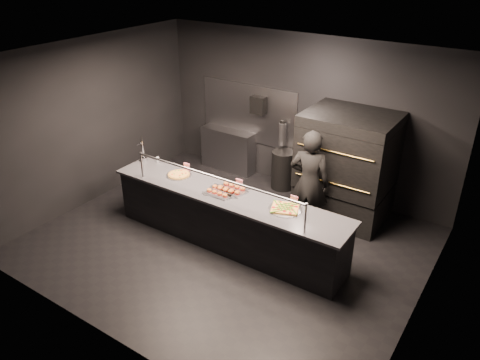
% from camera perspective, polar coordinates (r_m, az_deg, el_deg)
% --- Properties ---
extents(room, '(6.04, 6.00, 3.00)m').
position_cam_1_polar(room, '(7.08, -1.63, 2.62)').
color(room, black).
rests_on(room, ground).
extents(service_counter, '(4.10, 0.78, 1.37)m').
position_cam_1_polar(service_counter, '(7.52, -1.60, -4.72)').
color(service_counter, black).
rests_on(service_counter, ground).
extents(pizza_oven, '(1.50, 1.23, 1.91)m').
position_cam_1_polar(pizza_oven, '(8.29, 12.85, 1.69)').
color(pizza_oven, black).
rests_on(pizza_oven, ground).
extents(prep_shelf, '(1.20, 0.35, 0.90)m').
position_cam_1_polar(prep_shelf, '(10.04, -1.44, 3.72)').
color(prep_shelf, '#99999E').
rests_on(prep_shelf, ground).
extents(towel_dispenser, '(0.30, 0.20, 0.35)m').
position_cam_1_polar(towel_dispenser, '(9.34, 2.30, 9.12)').
color(towel_dispenser, black).
rests_on(towel_dispenser, room).
extents(fire_extinguisher, '(0.14, 0.14, 0.51)m').
position_cam_1_polar(fire_extinguisher, '(9.26, 5.19, 5.63)').
color(fire_extinguisher, '#B2B2B7').
rests_on(fire_extinguisher, room).
extents(beer_tap, '(0.13, 0.19, 0.51)m').
position_cam_1_polar(beer_tap, '(8.49, -11.73, 3.17)').
color(beer_tap, silver).
rests_on(beer_tap, service_counter).
extents(round_pizza, '(0.42, 0.42, 0.03)m').
position_cam_1_polar(round_pizza, '(7.92, -7.47, 0.65)').
color(round_pizza, silver).
rests_on(round_pizza, service_counter).
extents(slider_tray_a, '(0.49, 0.40, 0.07)m').
position_cam_1_polar(slider_tray_a, '(7.30, -2.48, -1.41)').
color(slider_tray_a, silver).
rests_on(slider_tray_a, service_counter).
extents(slider_tray_b, '(0.55, 0.47, 0.07)m').
position_cam_1_polar(slider_tray_b, '(7.38, -1.04, -1.06)').
color(slider_tray_b, silver).
rests_on(slider_tray_b, service_counter).
extents(square_pizza, '(0.50, 0.50, 0.05)m').
position_cam_1_polar(square_pizza, '(6.90, 5.52, -3.45)').
color(square_pizza, silver).
rests_on(square_pizza, service_counter).
extents(condiment_jar, '(0.14, 0.06, 0.09)m').
position_cam_1_polar(condiment_jar, '(8.43, -9.86, 2.41)').
color(condiment_jar, silver).
rests_on(condiment_jar, service_counter).
extents(tent_cards, '(2.19, 0.04, 0.15)m').
position_cam_1_polar(tent_cards, '(7.45, -0.30, -0.35)').
color(tent_cards, white).
rests_on(tent_cards, service_counter).
extents(trash_bin, '(0.47, 0.47, 0.78)m').
position_cam_1_polar(trash_bin, '(9.31, 5.28, 1.26)').
color(trash_bin, black).
rests_on(trash_bin, ground).
extents(worker, '(0.74, 0.56, 1.82)m').
position_cam_1_polar(worker, '(7.72, 8.43, -0.34)').
color(worker, black).
rests_on(worker, ground).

